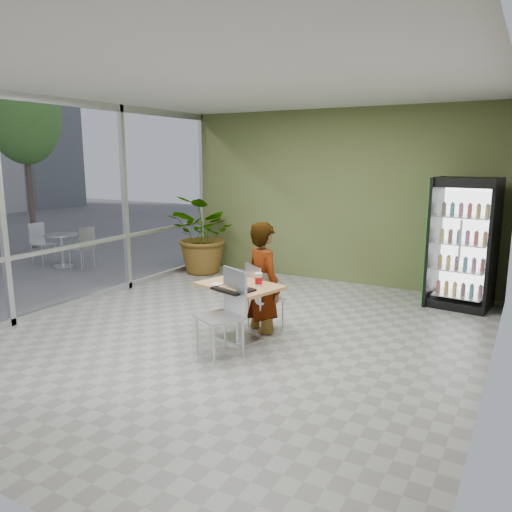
# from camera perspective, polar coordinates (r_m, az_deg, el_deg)

# --- Properties ---
(ground) EXTENTS (7.00, 7.00, 0.00)m
(ground) POSITION_cam_1_polar(r_m,az_deg,el_deg) (6.69, -2.21, -9.15)
(ground) COLOR gray
(ground) RESTS_ON ground
(room_envelope) EXTENTS (6.00, 7.00, 3.20)m
(room_envelope) POSITION_cam_1_polar(r_m,az_deg,el_deg) (6.31, -2.32, 4.60)
(room_envelope) COLOR #BBB6A9
(room_envelope) RESTS_ON ground
(storefront_frame) EXTENTS (0.10, 7.00, 3.20)m
(storefront_frame) POSITION_cam_1_polar(r_m,az_deg,el_deg) (8.28, -20.39, 5.49)
(storefront_frame) COLOR silver
(storefront_frame) RESTS_ON ground
(dining_table) EXTENTS (1.15, 0.93, 0.75)m
(dining_table) POSITION_cam_1_polar(r_m,az_deg,el_deg) (6.37, -1.86, -5.10)
(dining_table) COLOR tan
(dining_table) RESTS_ON ground
(chair_far) EXTENTS (0.56, 0.56, 0.92)m
(chair_far) POSITION_cam_1_polar(r_m,az_deg,el_deg) (6.75, 0.38, -4.16)
(chair_far) COLOR silver
(chair_far) RESTS_ON ground
(chair_near) EXTENTS (0.61, 0.62, 1.04)m
(chair_near) POSITION_cam_1_polar(r_m,az_deg,el_deg) (5.89, -3.30, -5.72)
(chair_near) COLOR silver
(chair_near) RESTS_ON ground
(seated_woman) EXTENTS (0.79, 0.72, 1.80)m
(seated_woman) POSITION_cam_1_polar(r_m,az_deg,el_deg) (6.73, 0.90, -3.65)
(seated_woman) COLOR black
(seated_woman) RESTS_ON ground
(pizza_plate) EXTENTS (0.34, 0.28, 0.03)m
(pizza_plate) POSITION_cam_1_polar(r_m,az_deg,el_deg) (6.33, -2.11, -3.06)
(pizza_plate) COLOR silver
(pizza_plate) RESTS_ON dining_table
(soda_cup) EXTENTS (0.09, 0.09, 0.17)m
(soda_cup) POSITION_cam_1_polar(r_m,az_deg,el_deg) (6.20, 0.29, -2.74)
(soda_cup) COLOR silver
(soda_cup) RESTS_ON dining_table
(napkin_stack) EXTENTS (0.16, 0.16, 0.02)m
(napkin_stack) POSITION_cam_1_polar(r_m,az_deg,el_deg) (6.28, -4.47, -3.27)
(napkin_stack) COLOR silver
(napkin_stack) RESTS_ON dining_table
(cafeteria_tray) EXTENTS (0.54, 0.46, 0.03)m
(cafeteria_tray) POSITION_cam_1_polar(r_m,az_deg,el_deg) (6.03, -2.61, -3.80)
(cafeteria_tray) COLOR black
(cafeteria_tray) RESTS_ON dining_table
(beverage_fridge) EXTENTS (1.00, 0.81, 2.03)m
(beverage_fridge) POSITION_cam_1_polar(r_m,az_deg,el_deg) (8.38, 22.56, 1.34)
(beverage_fridge) COLOR black
(beverage_fridge) RESTS_ON ground
(potted_plant) EXTENTS (1.75, 1.62, 1.59)m
(potted_plant) POSITION_cam_1_polar(r_m,az_deg,el_deg) (10.11, -5.81, 2.46)
(potted_plant) COLOR #39692A
(potted_plant) RESTS_ON ground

